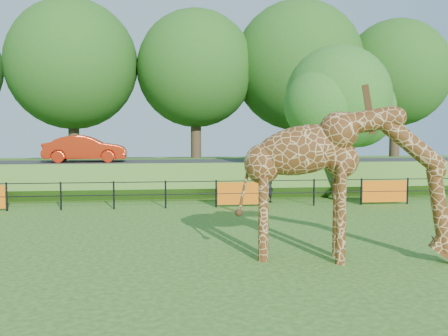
{
  "coord_description": "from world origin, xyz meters",
  "views": [
    {
      "loc": [
        0.1,
        -11.59,
        3.1
      ],
      "look_at": [
        1.7,
        2.54,
        2.0
      ],
      "focal_mm": 40.0,
      "sensor_mm": 36.0,
      "label": 1
    }
  ],
  "objects_px": {
    "car_red": "(85,149)",
    "visitor": "(267,183)",
    "giraffe": "(347,184)",
    "tree_east": "(340,102)"
  },
  "relations": [
    {
      "from": "car_red",
      "to": "tree_east",
      "type": "height_order",
      "value": "tree_east"
    },
    {
      "from": "giraffe",
      "to": "car_red",
      "type": "relative_size",
      "value": 1.23
    },
    {
      "from": "giraffe",
      "to": "visitor",
      "type": "relative_size",
      "value": 3.14
    },
    {
      "from": "giraffe",
      "to": "visitor",
      "type": "distance_m",
      "value": 9.48
    },
    {
      "from": "tree_east",
      "to": "car_red",
      "type": "bearing_deg",
      "value": 156.35
    },
    {
      "from": "tree_east",
      "to": "giraffe",
      "type": "bearing_deg",
      "value": -108.43
    },
    {
      "from": "visitor",
      "to": "tree_east",
      "type": "bearing_deg",
      "value": 168.51
    },
    {
      "from": "car_red",
      "to": "visitor",
      "type": "xyz_separation_m",
      "value": [
        8.39,
        -5.7,
        -1.29
      ]
    },
    {
      "from": "visitor",
      "to": "tree_east",
      "type": "relative_size",
      "value": 0.24
    },
    {
      "from": "car_red",
      "to": "giraffe",
      "type": "bearing_deg",
      "value": -152.49
    }
  ]
}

